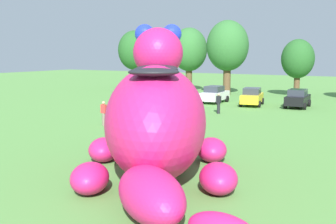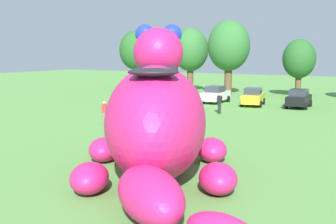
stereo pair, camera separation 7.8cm
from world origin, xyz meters
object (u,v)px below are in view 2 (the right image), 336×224
Objects in this scene: car_white at (216,94)px; car_yellow at (253,97)px; giant_inflatable_creature at (156,119)px; car_black at (299,98)px; spectator_near_inflatable at (219,104)px; spectator_mid_field at (104,113)px.

car_yellow is at bearing -4.11° from car_white.
giant_inflatable_creature is 24.89m from car_black.
car_white is 0.99× the size of car_black.
spectator_near_inflatable is at bearing -123.84° from car_black.
car_white is 7.59m from spectator_near_inflatable.
car_black is at bearing 2.84° from car_white.
car_black reaches higher than spectator_near_inflatable.
car_black is (4.15, 0.69, 0.00)m from car_yellow.
car_yellow is 6.57m from spectator_near_inflatable.
spectator_near_inflatable is 1.00× the size of spectator_mid_field.
giant_inflatable_creature reaches higher than car_yellow.
giant_inflatable_creature is 2.46× the size of car_yellow.
car_white is 2.42× the size of spectator_near_inflatable.
giant_inflatable_creature reaches higher than spectator_mid_field.
giant_inflatable_creature is 6.26× the size of spectator_near_inflatable.
car_white and car_black have the same top height.
car_yellow reaches higher than spectator_mid_field.
spectator_near_inflatable is at bearing 104.93° from giant_inflatable_creature.
giant_inflatable_creature is 2.59× the size of car_white.
spectator_mid_field is (-5.44, -15.79, -0.01)m from car_yellow.
car_yellow is at bearing 70.99° from spectator_mid_field.
car_white is at bearing 84.99° from spectator_mid_field.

